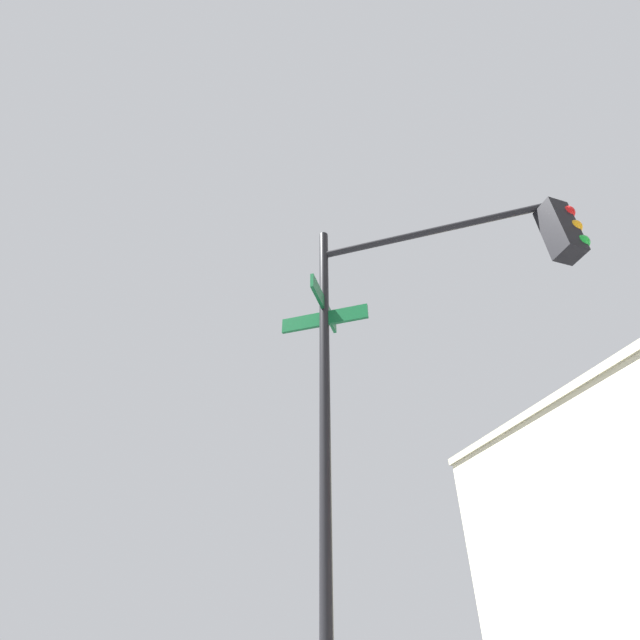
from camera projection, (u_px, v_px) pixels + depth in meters
name	position (u px, v px, depth m)	size (l,w,h in m)	color
traffic_signal_near	(433.00, 319.00, 5.12)	(2.26, 3.03, 6.12)	black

